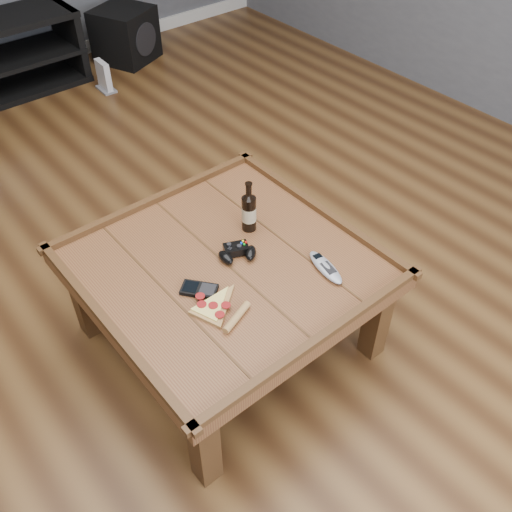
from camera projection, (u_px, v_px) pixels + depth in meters
ground at (229, 339)px, 2.42m from camera, size 6.00×6.00×0.00m
coffee_table at (226, 274)px, 2.16m from camera, size 1.03×1.03×0.48m
beer_bottle at (249, 211)px, 2.20m from camera, size 0.06×0.06×0.22m
game_controller at (237, 252)px, 2.13m from camera, size 0.15×0.14×0.04m
pizza_slice at (217, 309)px, 1.94m from camera, size 0.23×0.29×0.03m
smartphone at (199, 289)px, 2.01m from camera, size 0.13×0.14×0.02m
remote_control at (326, 267)px, 2.08m from camera, size 0.09×0.20×0.03m
subwoofer at (125, 35)px, 4.31m from camera, size 0.50×0.50×0.38m
game_console at (104, 77)px, 4.00m from camera, size 0.10×0.17×0.21m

